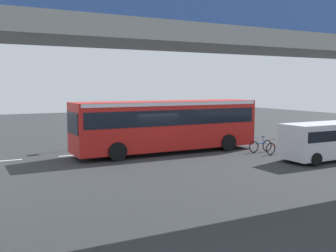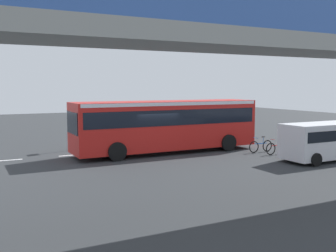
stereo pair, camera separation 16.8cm
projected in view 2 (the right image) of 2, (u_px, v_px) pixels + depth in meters
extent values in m
plane|color=#2D3033|center=(152.00, 155.00, 23.46)|extent=(80.00, 80.00, 0.00)
cube|color=red|center=(167.00, 125.00, 24.13)|extent=(11.50, 2.55, 2.86)
cube|color=black|center=(167.00, 116.00, 24.07)|extent=(11.04, 2.59, 0.90)
cube|color=white|center=(167.00, 103.00, 23.99)|extent=(11.27, 2.58, 0.20)
cube|color=black|center=(72.00, 123.00, 21.47)|extent=(0.04, 2.24, 1.20)
cylinder|color=black|center=(117.00, 152.00, 21.44)|extent=(1.04, 0.30, 1.04)
cylinder|color=black|center=(102.00, 145.00, 23.70)|extent=(1.04, 0.30, 1.04)
cylinder|color=black|center=(228.00, 143.00, 24.80)|extent=(1.04, 0.30, 1.04)
cylinder|color=black|center=(206.00, 138.00, 27.05)|extent=(1.04, 0.30, 1.04)
cube|color=silver|center=(323.00, 140.00, 21.57)|extent=(4.80, 1.95, 1.86)
cube|color=black|center=(323.00, 134.00, 21.54)|extent=(4.42, 1.98, 0.56)
cylinder|color=black|center=(316.00, 160.00, 20.07)|extent=(0.68, 0.22, 0.68)
cylinder|color=black|center=(288.00, 154.00, 21.79)|extent=(0.68, 0.22, 0.68)
cylinder|color=black|center=(328.00, 150.00, 23.24)|extent=(0.68, 0.22, 0.68)
torus|color=black|center=(271.00, 149.00, 23.39)|extent=(0.72, 0.06, 0.72)
torus|color=black|center=(284.00, 148.00, 23.87)|extent=(0.72, 0.06, 0.72)
cube|color=red|center=(278.00, 145.00, 23.62)|extent=(0.89, 0.04, 0.04)
cylinder|color=red|center=(280.00, 142.00, 23.68)|extent=(0.03, 0.03, 0.40)
cube|color=black|center=(280.00, 138.00, 23.66)|extent=(0.20, 0.08, 0.04)
cylinder|color=red|center=(273.00, 140.00, 23.40)|extent=(0.02, 0.44, 0.02)
torus|color=black|center=(254.00, 147.00, 24.13)|extent=(0.72, 0.06, 0.72)
torus|color=black|center=(267.00, 146.00, 24.61)|extent=(0.72, 0.06, 0.72)
cube|color=blue|center=(261.00, 143.00, 24.35)|extent=(0.89, 0.04, 0.04)
cylinder|color=blue|center=(263.00, 140.00, 24.41)|extent=(0.03, 0.03, 0.40)
cube|color=black|center=(263.00, 137.00, 24.39)|extent=(0.20, 0.08, 0.04)
cylinder|color=blue|center=(256.00, 138.00, 24.13)|extent=(0.02, 0.44, 0.02)
torus|color=black|center=(288.00, 145.00, 24.83)|extent=(0.72, 0.06, 0.72)
torus|color=black|center=(301.00, 144.00, 25.31)|extent=(0.72, 0.06, 0.72)
cube|color=green|center=(295.00, 142.00, 25.05)|extent=(0.89, 0.04, 0.04)
cylinder|color=green|center=(297.00, 139.00, 25.12)|extent=(0.03, 0.03, 0.40)
cube|color=black|center=(297.00, 135.00, 25.10)|extent=(0.20, 0.08, 0.04)
cylinder|color=green|center=(290.00, 136.00, 24.83)|extent=(0.02, 0.44, 0.02)
cylinder|color=#2D2D38|center=(229.00, 136.00, 29.05)|extent=(0.32, 0.32, 0.85)
cylinder|color=#19724C|center=(229.00, 125.00, 28.97)|extent=(0.38, 0.38, 0.70)
sphere|color=tan|center=(229.00, 119.00, 28.93)|extent=(0.22, 0.22, 0.22)
cylinder|color=slate|center=(76.00, 128.00, 25.20)|extent=(0.08, 0.08, 2.80)
cube|color=yellow|center=(75.00, 111.00, 25.09)|extent=(0.04, 0.60, 0.60)
cube|color=silver|center=(239.00, 142.00, 28.90)|extent=(2.00, 0.20, 0.01)
cube|color=silver|center=(192.00, 146.00, 27.08)|extent=(2.00, 0.20, 0.01)
cube|color=silver|center=(138.00, 150.00, 25.26)|extent=(2.00, 0.20, 0.01)
cube|color=silver|center=(76.00, 155.00, 23.43)|extent=(2.00, 0.20, 0.01)
cube|color=silver|center=(3.00, 161.00, 21.61)|extent=(2.00, 0.20, 0.01)
cube|color=gray|center=(294.00, 46.00, 13.03)|extent=(26.87, 2.60, 0.50)
cube|color=#3359A5|center=(268.00, 26.00, 14.06)|extent=(26.87, 0.08, 1.10)
cube|color=#3359A5|center=(325.00, 15.00, 11.85)|extent=(26.87, 0.08, 1.10)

